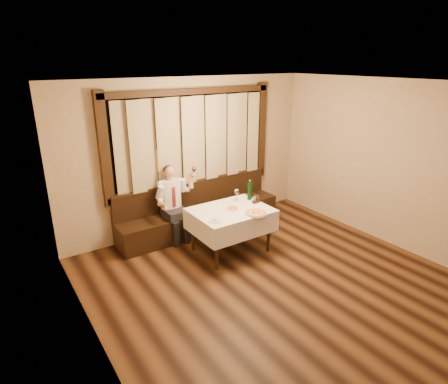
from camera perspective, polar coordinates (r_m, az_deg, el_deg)
room at (r=5.34m, az=5.56°, el=2.25°), size 5.01×6.01×2.81m
banquette at (r=7.11m, az=-3.71°, el=-3.37°), size 3.20×0.61×0.94m
dining_table at (r=6.18m, az=1.04°, el=-3.57°), size 1.27×0.97×0.76m
pizza at (r=5.97m, az=4.88°, el=-3.22°), size 0.36×0.36×0.04m
pasta_red at (r=6.12m, az=1.30°, el=-2.34°), size 0.27×0.27×0.09m
pasta_cream at (r=5.71m, az=-1.20°, el=-4.10°), size 0.24×0.24×0.08m
green_bottle at (r=6.52m, az=3.92°, el=0.10°), size 0.08×0.08×0.36m
table_wine_glass at (r=6.46m, az=1.94°, el=-0.02°), size 0.08×0.08×0.21m
cruet_caddy at (r=6.42m, az=4.90°, el=-1.22°), size 0.14×0.09×0.14m
seated_man at (r=6.60m, az=-7.79°, el=-0.84°), size 0.73×0.55×1.36m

